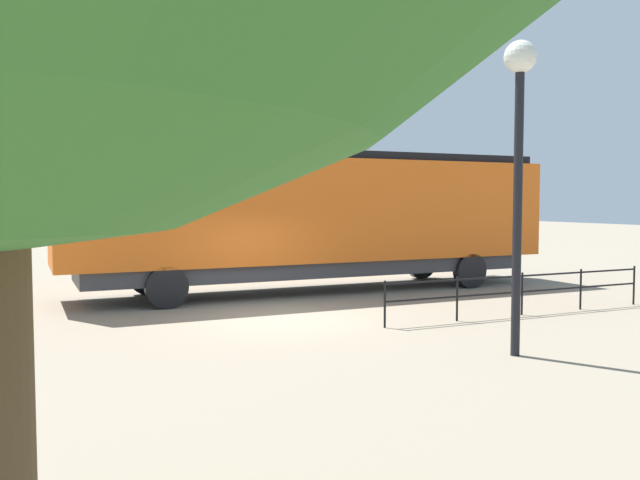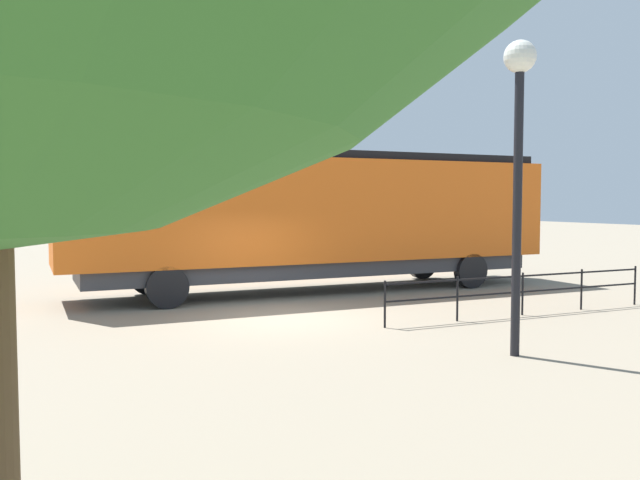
# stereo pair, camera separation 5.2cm
# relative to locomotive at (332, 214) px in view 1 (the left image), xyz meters

# --- Properties ---
(ground_plane) EXTENTS (120.00, 120.00, 0.00)m
(ground_plane) POSITION_rel_locomotive_xyz_m (3.83, -3.19, -2.36)
(ground_plane) COLOR gray
(locomotive) EXTENTS (3.10, 15.00, 4.24)m
(locomotive) POSITION_rel_locomotive_xyz_m (0.00, 0.00, 0.00)
(locomotive) COLOR orange
(locomotive) RESTS_ON ground_plane
(lamp_post) EXTENTS (0.57, 0.57, 5.56)m
(lamp_post) POSITION_rel_locomotive_xyz_m (9.14, -0.76, 1.78)
(lamp_post) COLOR black
(lamp_post) RESTS_ON ground_plane
(platform_fence) EXTENTS (0.05, 7.73, 1.04)m
(platform_fence) POSITION_rel_locomotive_xyz_m (5.96, 2.26, -1.69)
(platform_fence) COLOR black
(platform_fence) RESTS_ON ground_plane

